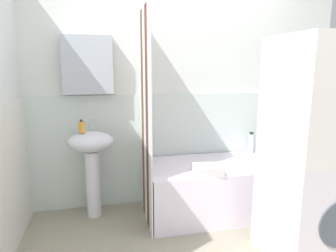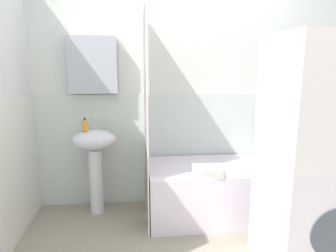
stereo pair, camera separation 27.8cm
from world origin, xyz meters
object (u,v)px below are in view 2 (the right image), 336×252
(conditioner_bottle, at_px, (269,149))
(washer_dryer_stack, at_px, (313,159))
(bathtub, at_px, (220,190))
(sink, at_px, (95,153))
(soap_dispenser, at_px, (85,125))
(shampoo_bottle, at_px, (258,145))
(towel_folded, at_px, (207,171))

(conditioner_bottle, distance_m, washer_dryer_stack, 1.21)
(conditioner_bottle, bearing_deg, bathtub, -156.13)
(sink, height_order, bathtub, sink)
(soap_dispenser, relative_size, shampoo_bottle, 0.53)
(towel_folded, bearing_deg, washer_dryer_stack, -47.07)
(soap_dispenser, bearing_deg, shampoo_bottle, 3.96)
(bathtub, relative_size, conditioner_bottle, 8.75)
(soap_dispenser, distance_m, shampoo_bottle, 1.85)
(soap_dispenser, bearing_deg, towel_folded, -19.63)
(sink, relative_size, bathtub, 0.61)
(washer_dryer_stack, bearing_deg, towel_folded, 132.93)
(bathtub, height_order, conditioner_bottle, conditioner_bottle)
(towel_folded, bearing_deg, sink, 157.76)
(sink, distance_m, bathtub, 1.31)
(soap_dispenser, distance_m, washer_dryer_stack, 2.01)
(sink, relative_size, towel_folded, 3.23)
(conditioner_bottle, distance_m, shampoo_bottle, 0.13)
(conditioner_bottle, xyz_separation_m, washer_dryer_stack, (-0.22, -1.16, 0.25))
(towel_folded, bearing_deg, conditioner_bottle, 32.55)
(towel_folded, bearing_deg, shampoo_bottle, 37.03)
(sink, height_order, soap_dispenser, soap_dispenser)
(sink, relative_size, conditioner_bottle, 5.30)
(towel_folded, height_order, washer_dryer_stack, washer_dryer_stack)
(soap_dispenser, distance_m, towel_folded, 1.25)
(soap_dispenser, distance_m, bathtub, 1.49)
(soap_dispenser, relative_size, conditioner_bottle, 0.78)
(soap_dispenser, xyz_separation_m, bathtub, (1.32, -0.15, -0.67))
(bathtub, bearing_deg, washer_dryer_stack, -65.95)
(sink, bearing_deg, soap_dispenser, -161.52)
(sink, xyz_separation_m, towel_folded, (1.05, -0.43, -0.08))
(bathtub, xyz_separation_m, washer_dryer_stack, (0.40, -0.89, 0.59))
(sink, relative_size, shampoo_bottle, 3.58)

